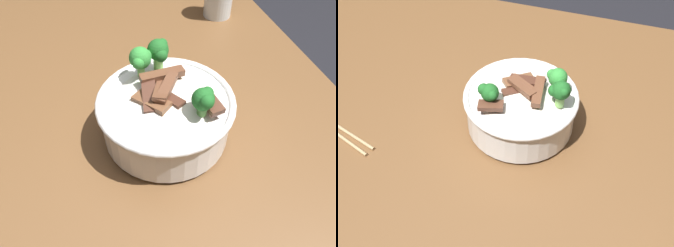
% 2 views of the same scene
% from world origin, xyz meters
% --- Properties ---
extents(dining_table, '(1.46, 0.83, 0.76)m').
position_xyz_m(dining_table, '(0.00, 0.00, 0.63)').
color(dining_table, brown).
rests_on(dining_table, ground).
extents(rice_bowl, '(0.23, 0.23, 0.15)m').
position_xyz_m(rice_bowl, '(-0.04, 0.03, 0.82)').
color(rice_bowl, white).
rests_on(rice_bowl, dining_table).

